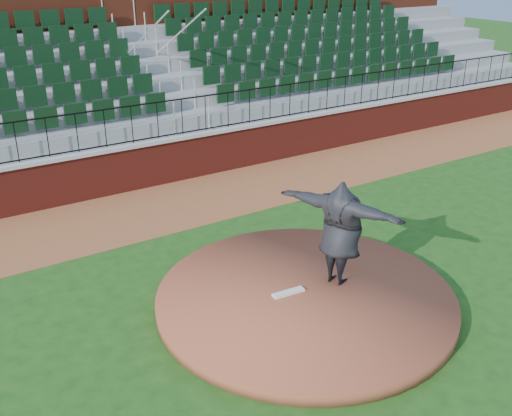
{
  "coord_description": "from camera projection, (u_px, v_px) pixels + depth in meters",
  "views": [
    {
      "loc": [
        -5.93,
        -7.69,
        6.03
      ],
      "look_at": [
        0.0,
        1.5,
        1.3
      ],
      "focal_mm": 41.77,
      "sensor_mm": 36.0,
      "label": 1
    }
  ],
  "objects": [
    {
      "name": "field_wall",
      "position": [
        148.0,
        165.0,
        16.43
      ],
      "size": [
        34.0,
        0.35,
        1.2
      ],
      "primitive_type": "cube",
      "color": "maroon",
      "rests_on": "ground"
    },
    {
      "name": "pitching_rubber",
      "position": [
        289.0,
        292.0,
        10.91
      ],
      "size": [
        0.64,
        0.21,
        0.04
      ],
      "primitive_type": "cube",
      "rotation": [
        0.0,
        0.0,
        -0.09
      ],
      "color": "white",
      "rests_on": "pitchers_mound"
    },
    {
      "name": "ground",
      "position": [
        299.0,
        297.0,
        11.27
      ],
      "size": [
        90.0,
        90.0,
        0.0
      ],
      "primitive_type": "plane",
      "color": "#1C4814",
      "rests_on": "ground"
    },
    {
      "name": "wall_cap",
      "position": [
        146.0,
        142.0,
        16.17
      ],
      "size": [
        34.0,
        0.45,
        0.1
      ],
      "primitive_type": "cube",
      "color": "#B7B7B7",
      "rests_on": "field_wall"
    },
    {
      "name": "warning_track",
      "position": [
        175.0,
        204.0,
        15.43
      ],
      "size": [
        34.0,
        3.2,
        0.01
      ],
      "primitive_type": "cube",
      "color": "brown",
      "rests_on": "ground"
    },
    {
      "name": "pitchers_mound",
      "position": [
        305.0,
        298.0,
        11.01
      ],
      "size": [
        5.49,
        5.49,
        0.25
      ],
      "primitive_type": "cylinder",
      "color": "brown",
      "rests_on": "ground"
    },
    {
      "name": "wall_railing",
      "position": [
        145.0,
        123.0,
        15.96
      ],
      "size": [
        34.0,
        0.05,
        1.0
      ],
      "primitive_type": null,
      "color": "black",
      "rests_on": "wall_cap"
    },
    {
      "name": "seating_stands",
      "position": [
        108.0,
        86.0,
        17.86
      ],
      "size": [
        34.0,
        5.1,
        4.6
      ],
      "primitive_type": null,
      "color": "gray",
      "rests_on": "ground"
    },
    {
      "name": "concourse_wall",
      "position": [
        77.0,
        58.0,
        19.84
      ],
      "size": [
        34.0,
        0.5,
        5.5
      ],
      "primitive_type": "cube",
      "color": "maroon",
      "rests_on": "ground"
    },
    {
      "name": "pitcher",
      "position": [
        340.0,
        233.0,
        10.94
      ],
      "size": [
        1.54,
        2.58,
        2.03
      ],
      "primitive_type": "imported",
      "rotation": [
        0.0,
        0.0,
        1.94
      ],
      "color": "black",
      "rests_on": "pitchers_mound"
    }
  ]
}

